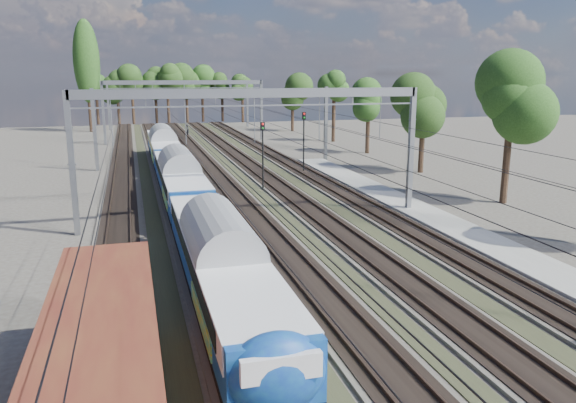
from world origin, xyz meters
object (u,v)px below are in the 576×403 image
object	(u,v)px
freight_boxcar	(101,383)
signal_far	(304,135)
emu_train	(180,174)
worker	(188,130)
signal_near	(263,147)

from	to	relation	value
freight_boxcar	signal_far	size ratio (longest dim) A/B	2.30
freight_boxcar	signal_far	xyz separation A→B (m)	(17.98, 40.63, 1.68)
emu_train	signal_far	size ratio (longest dim) A/B	9.88
emu_train	worker	xyz separation A→B (m)	(5.50, 49.42, -1.53)
signal_far	worker	bearing A→B (deg)	113.74
worker	emu_train	bearing A→B (deg)	-174.18
emu_train	freight_boxcar	distance (m)	29.45
emu_train	signal_near	xyz separation A→B (m)	(7.54, 4.35, 1.24)
emu_train	freight_boxcar	xyz separation A→B (m)	(-4.50, -29.10, -0.25)
signal_near	signal_far	distance (m)	9.32
signal_far	emu_train	bearing A→B (deg)	-127.62
freight_boxcar	signal_far	distance (m)	44.46
emu_train	freight_boxcar	bearing A→B (deg)	-98.79
worker	signal_far	bearing A→B (deg)	-155.94
freight_boxcar	signal_far	world-z (taller)	signal_far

